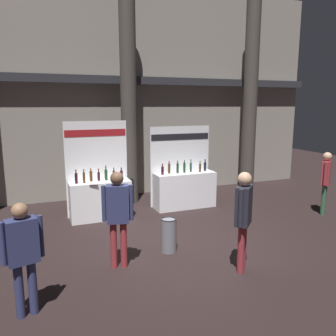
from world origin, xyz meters
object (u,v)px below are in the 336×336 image
(visitor_2, at_px, (23,250))
(visitor_3, at_px, (118,211))
(exhibitor_booth_0, at_px, (100,195))
(exhibitor_booth_1, at_px, (184,186))
(visitor_1, at_px, (243,212))
(trash_bin, at_px, (169,235))
(visitor_0, at_px, (326,178))

(visitor_2, relative_size, visitor_3, 0.92)
(exhibitor_booth_0, distance_m, exhibitor_booth_1, 2.47)
(visitor_1, relative_size, visitor_2, 1.10)
(visitor_2, bearing_deg, visitor_3, 17.29)
(exhibitor_booth_1, distance_m, trash_bin, 3.14)
(visitor_3, bearing_deg, exhibitor_booth_1, 61.45)
(visitor_1, distance_m, visitor_2, 3.58)
(visitor_0, relative_size, visitor_2, 1.03)
(visitor_3, bearing_deg, visitor_2, -135.56)
(visitor_0, height_order, visitor_2, visitor_0)
(visitor_2, bearing_deg, trash_bin, 11.08)
(exhibitor_booth_0, height_order, visitor_2, exhibitor_booth_0)
(trash_bin, height_order, visitor_2, visitor_2)
(exhibitor_booth_0, relative_size, visitor_2, 1.53)
(exhibitor_booth_0, height_order, visitor_0, exhibitor_booth_0)
(exhibitor_booth_1, xyz_separation_m, visitor_1, (-0.64, -3.97, 0.49))
(visitor_0, bearing_deg, trash_bin, -31.97)
(exhibitor_booth_0, xyz_separation_m, visitor_2, (-1.76, -3.87, 0.36))
(exhibitor_booth_1, xyz_separation_m, visitor_2, (-4.22, -3.98, 0.38))
(visitor_1, bearing_deg, visitor_2, 135.52)
(visitor_0, bearing_deg, exhibitor_booth_0, -58.59)
(exhibitor_booth_0, relative_size, exhibitor_booth_1, 1.09)
(trash_bin, bearing_deg, visitor_1, -53.86)
(exhibitor_booth_1, height_order, visitor_3, exhibitor_booth_1)
(exhibitor_booth_1, xyz_separation_m, visitor_3, (-2.66, -3.02, 0.47))
(visitor_1, distance_m, visitor_3, 2.23)
(trash_bin, bearing_deg, visitor_3, -164.52)
(trash_bin, bearing_deg, exhibitor_booth_1, 60.19)
(visitor_1, relative_size, visitor_3, 1.01)
(visitor_0, distance_m, visitor_1, 4.37)
(visitor_0, xyz_separation_m, visitor_1, (-3.91, -1.95, 0.10))
(trash_bin, relative_size, visitor_0, 0.41)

